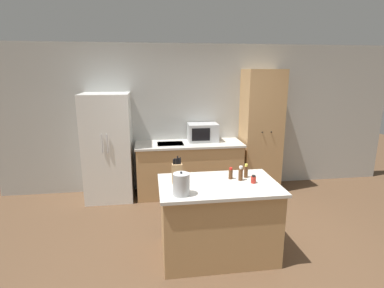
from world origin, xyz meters
TOP-DOWN VIEW (x-y plane):
  - ground_plane at (0.00, 0.00)m, footprint 14.00×14.00m
  - wall_back at (0.00, 2.33)m, footprint 7.20×0.06m
  - refrigerator at (-1.67, 1.98)m, footprint 0.77×0.67m
  - back_counter at (-0.31, 1.98)m, footprint 1.85×0.67m
  - pantry_cabinet at (0.99, 2.03)m, footprint 0.66×0.57m
  - kitchen_island at (-0.21, 0.12)m, footprint 1.36×0.85m
  - microwave at (-0.05, 2.10)m, footprint 0.52×0.37m
  - knife_block at (-0.68, 0.21)m, footprint 0.12×0.08m
  - spice_bottle_tall_dark at (-0.04, 0.25)m, footprint 0.05×0.05m
  - spice_bottle_short_red at (0.06, 0.18)m, footprint 0.05×0.05m
  - spice_bottle_amber_oil at (0.18, 0.08)m, footprint 0.06×0.06m
  - spice_bottle_green_herb at (0.16, 0.27)m, footprint 0.05×0.05m
  - kettle at (-0.67, -0.14)m, footprint 0.17×0.17m

SIDE VIEW (x-z plane):
  - ground_plane at x=0.00m, z-range 0.00..0.00m
  - kitchen_island at x=-0.21m, z-range 0.00..0.90m
  - back_counter at x=-0.31m, z-range 0.00..0.93m
  - refrigerator at x=-1.67m, z-range 0.00..1.79m
  - spice_bottle_amber_oil at x=0.18m, z-range 0.89..0.98m
  - spice_bottle_tall_dark at x=-0.04m, z-range 0.89..1.03m
  - spice_bottle_green_herb at x=0.16m, z-range 0.89..1.06m
  - spice_bottle_short_red at x=0.06m, z-range 0.89..1.06m
  - kettle at x=-0.67m, z-range 0.88..1.14m
  - knife_block at x=-0.68m, z-range 0.85..1.17m
  - microwave at x=-0.05m, z-range 0.93..1.24m
  - pantry_cabinet at x=0.99m, z-range 0.00..2.17m
  - wall_back at x=0.00m, z-range 0.00..2.60m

